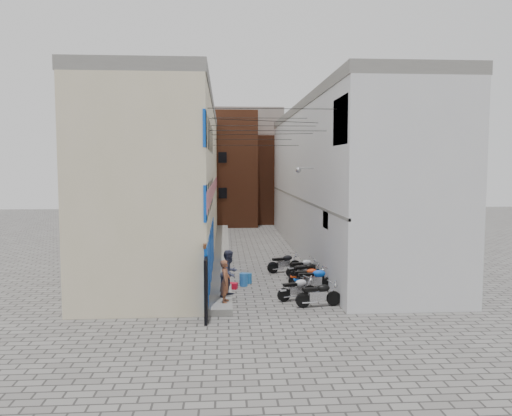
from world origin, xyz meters
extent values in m
plane|color=#5E5B58|center=(0.00, 0.00, 0.00)|extent=(90.00, 90.00, 0.00)
cube|color=slate|center=(-2.05, 13.00, 0.12)|extent=(0.90, 26.00, 0.25)
cube|color=beige|center=(-5.00, 13.00, 4.25)|extent=(5.00, 26.00, 8.50)
cube|color=#C77078|center=(-2.54, 13.00, 4.00)|extent=(0.10, 26.00, 0.80)
cube|color=#0C47BB|center=(-2.53, 4.90, 1.30)|extent=(0.12, 10.20, 2.40)
cube|color=#0C47BB|center=(-2.55, 4.90, 5.30)|extent=(0.10, 10.20, 4.00)
cube|color=slate|center=(-5.00, 13.00, 8.75)|extent=(5.10, 26.00, 0.50)
cube|color=black|center=(-2.52, -0.40, 1.10)|extent=(0.10, 1.20, 2.20)
cube|color=silver|center=(5.00, 13.00, 4.25)|extent=(5.00, 26.00, 8.50)
cube|color=#0C47BB|center=(2.55, 1.50, 7.00)|extent=(0.10, 2.40, 1.80)
cube|color=white|center=(2.56, 4.00, 3.00)|extent=(0.08, 1.00, 0.70)
cylinder|color=#B2B2B7|center=(2.15, 7.00, 5.20)|extent=(0.80, 0.06, 0.06)
sphere|color=#B2B2B7|center=(1.75, 7.00, 5.10)|extent=(0.28, 0.28, 0.28)
cube|color=slate|center=(5.00, 13.00, 8.75)|extent=(5.10, 26.00, 0.50)
cube|color=slate|center=(2.54, 13.00, 3.40)|extent=(0.10, 26.00, 0.12)
cube|color=brown|center=(-2.00, 28.00, 5.00)|extent=(6.00, 6.00, 10.00)
cube|color=brown|center=(3.00, 30.00, 4.00)|extent=(5.00, 6.00, 8.00)
cube|color=slate|center=(0.00, 34.00, 5.50)|extent=(8.00, 5.00, 11.00)
cube|color=black|center=(0.00, 25.20, 1.20)|extent=(2.00, 0.30, 2.40)
cylinder|color=black|center=(0.00, 2.00, 7.50)|extent=(5.20, 0.02, 0.02)
cylinder|color=black|center=(0.00, 4.00, 6.80)|extent=(5.20, 0.02, 0.02)
cylinder|color=black|center=(0.00, 6.50, 7.20)|extent=(5.20, 0.02, 0.02)
cylinder|color=black|center=(0.00, 9.00, 7.80)|extent=(5.20, 0.02, 0.02)
cylinder|color=black|center=(0.00, 12.00, 6.50)|extent=(5.20, 0.02, 0.02)
cylinder|color=black|center=(0.00, 15.00, 7.00)|extent=(5.20, 0.02, 0.02)
cylinder|color=black|center=(0.00, 5.00, 7.30)|extent=(5.65, 2.07, 0.02)
cylinder|color=black|center=(0.00, 8.00, 6.90)|extent=(5.80, 1.58, 0.02)
imported|color=brown|center=(-1.86, 1.00, 1.04)|extent=(0.47, 0.63, 1.59)
imported|color=#303349|center=(-1.70, 1.89, 1.15)|extent=(1.07, 1.11, 1.81)
cylinder|color=blue|center=(-1.05, 4.45, 0.29)|extent=(0.43, 0.43, 0.57)
cylinder|color=#256EB9|center=(-0.80, 4.94, 0.23)|extent=(0.35, 0.35, 0.46)
cube|color=red|center=(-1.54, 3.99, 0.13)|extent=(0.47, 0.40, 0.25)
camera|label=1|loc=(-1.88, -17.26, 5.33)|focal=35.00mm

